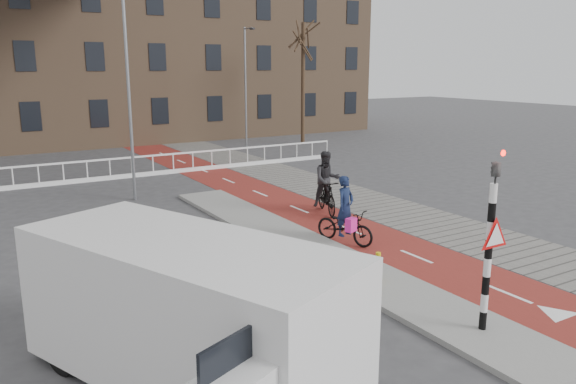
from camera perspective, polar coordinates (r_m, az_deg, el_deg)
ground at (r=13.48m, az=14.17°, el=-9.92°), size 120.00×120.00×0.00m
bike_lane at (r=21.99m, az=-1.63°, el=-0.65°), size 2.50×60.00×0.01m
sidewalk at (r=23.46m, az=4.33°, el=0.17°), size 3.00×60.00×0.01m
curb_island at (r=15.94m, az=2.12°, el=-5.71°), size 1.80×16.00×0.12m
traffic_signal at (r=11.14m, az=19.89°, el=-4.29°), size 0.80×0.80×3.68m
bollard at (r=13.46m, az=9.12°, el=-7.53°), size 0.12×0.12×0.72m
cyclist_near at (r=16.43m, az=5.82°, el=-2.94°), size 1.26×2.04×2.00m
cyclist_far at (r=19.61m, az=3.95°, el=0.40°), size 1.23×2.16×2.20m
van at (r=9.27m, az=-10.33°, el=-11.78°), size 4.32×6.15×2.45m
railing at (r=26.39m, az=-21.82°, el=1.37°), size 28.00×0.10×0.99m
townhouse_row at (r=41.16m, az=-23.53°, el=15.53°), size 46.00×10.00×15.90m
tree_right at (r=37.06m, az=1.54°, el=10.87°), size 0.25×0.25×7.75m
streetlight_near at (r=22.01m, az=-15.84°, el=9.00°), size 0.12×0.12×7.68m
streetlight_right at (r=34.67m, az=-4.34°, el=10.34°), size 0.12×0.12×7.30m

